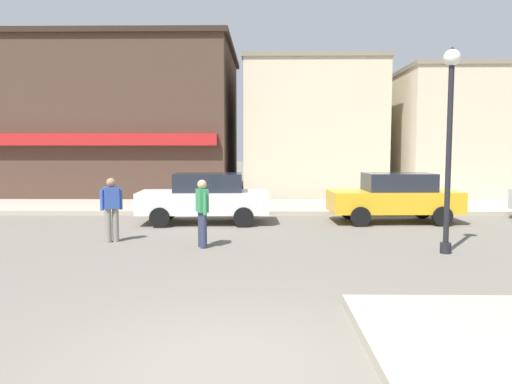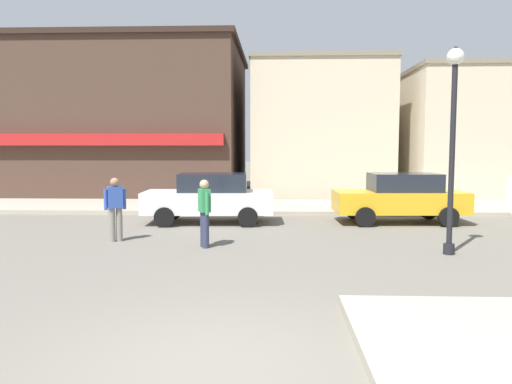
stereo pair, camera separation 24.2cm
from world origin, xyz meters
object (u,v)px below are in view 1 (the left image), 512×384
at_px(parked_car_nearest, 205,197).
at_px(pedestrian_crossing_near, 112,208).
at_px(pedestrian_crossing_far, 202,211).
at_px(lamp_post, 450,120).
at_px(parked_car_second, 395,197).

xyz_separation_m(parked_car_nearest, pedestrian_crossing_near, (-1.96, -3.17, 0.06)).
bearing_deg(pedestrian_crossing_far, parked_car_nearest, 95.79).
relative_size(parked_car_nearest, pedestrian_crossing_near, 2.53).
bearing_deg(lamp_post, pedestrian_crossing_far, 174.25).
distance_m(lamp_post, pedestrian_crossing_near, 8.24).
bearing_deg(parked_car_second, parked_car_nearest, -177.35).
height_order(pedestrian_crossing_near, pedestrian_crossing_far, same).
bearing_deg(pedestrian_crossing_near, lamp_post, -8.76).
relative_size(lamp_post, pedestrian_crossing_near, 2.82).
height_order(parked_car_second, pedestrian_crossing_far, pedestrian_crossing_far).
xyz_separation_m(parked_car_second, pedestrian_crossing_near, (-7.94, -3.45, 0.06)).
xyz_separation_m(parked_car_nearest, parked_car_second, (5.98, 0.28, 0.00)).
relative_size(parked_car_nearest, parked_car_second, 1.00).
bearing_deg(parked_car_nearest, pedestrian_crossing_far, -84.21).
distance_m(parked_car_nearest, pedestrian_crossing_far, 3.85).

